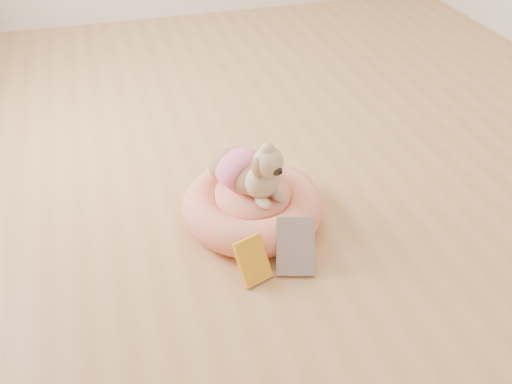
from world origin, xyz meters
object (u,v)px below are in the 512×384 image
object	(u,v)px
book_yellow	(253,261)
dog	(250,161)
pet_bed	(253,206)
book_white	(295,246)

from	to	relation	value
book_yellow	dog	bearing A→B (deg)	55.60
pet_bed	book_white	distance (m)	0.34
pet_bed	book_yellow	size ratio (longest dim) A/B	3.36
dog	book_yellow	world-z (taller)	dog
pet_bed	book_yellow	distance (m)	0.35
book_yellow	book_white	size ratio (longest dim) A/B	0.79
dog	book_white	distance (m)	0.40
dog	pet_bed	bearing A→B (deg)	-84.23
book_yellow	book_white	world-z (taller)	book_white
pet_bed	book_yellow	bearing A→B (deg)	-105.97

